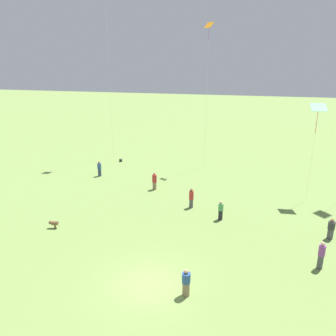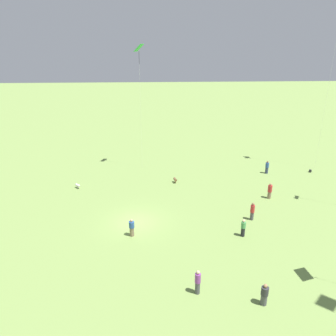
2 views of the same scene
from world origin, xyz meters
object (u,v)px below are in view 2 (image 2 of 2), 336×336
at_px(person_3, 270,191).
at_px(person_6, 198,282).
at_px(dog_1, 78,185).
at_px(person_0, 243,228).
at_px(person_2, 252,211).
at_px(person_1, 267,167).
at_px(person_7, 264,295).
at_px(person_8, 132,228).
at_px(picnic_bag_0, 310,171).
at_px(dog_0, 175,179).
at_px(kite_4, 139,52).

distance_m(person_3, person_6, 16.88).
bearing_deg(dog_1, person_0, 105.80).
bearing_deg(person_2, person_1, -71.80).
xyz_separation_m(person_7, person_8, (8.70, -8.49, 0.03)).
bearing_deg(person_8, person_6, -2.83).
xyz_separation_m(person_7, picnic_bag_0, (-13.65, -22.22, -0.59)).
xyz_separation_m(person_0, person_1, (-7.02, -14.27, 0.03)).
relative_size(person_2, dog_0, 2.43).
distance_m(person_1, person_8, 21.46).
height_order(person_3, dog_0, person_3).
bearing_deg(person_7, dog_1, -86.00).
distance_m(person_0, picnic_bag_0, 19.24).
bearing_deg(person_8, person_7, 10.27).
bearing_deg(dog_1, person_8, 82.61).
relative_size(person_6, person_8, 1.12).
bearing_deg(person_1, person_2, -44.05).
distance_m(person_0, person_7, 7.93).
xyz_separation_m(kite_4, dog_0, (-3.99, 5.42, -14.25)).
height_order(person_1, person_8, person_1).
bearing_deg(person_0, kite_4, 70.46).
xyz_separation_m(person_0, dog_0, (4.91, -11.95, -0.39)).
bearing_deg(picnic_bag_0, person_8, 31.56).
bearing_deg(kite_4, person_0, 91.82).
height_order(person_2, kite_4, kite_4).
bearing_deg(person_2, person_6, 98.62).
xyz_separation_m(kite_4, picnic_bag_0, (-21.72, 3.04, -14.49)).
xyz_separation_m(person_0, person_8, (9.53, -0.60, -0.01)).
distance_m(kite_4, picnic_bag_0, 26.28).
relative_size(kite_4, dog_0, 21.56).
relative_size(person_1, person_8, 1.04).
bearing_deg(picnic_bag_0, person_0, 48.19).
relative_size(person_1, person_3, 0.96).
bearing_deg(person_6, person_0, 73.07).
bearing_deg(dog_1, picnic_bag_0, 146.55).
bearing_deg(person_6, dog_1, 141.97).
bearing_deg(person_7, person_3, -145.83).
height_order(person_6, kite_4, kite_4).
relative_size(kite_4, picnic_bag_0, 39.45).
distance_m(person_6, dog_1, 20.95).
height_order(person_8, dog_1, person_8).
xyz_separation_m(person_3, person_6, (9.73, 13.80, 0.05)).
xyz_separation_m(person_3, picnic_bag_0, (-7.97, -7.19, -0.69)).
relative_size(person_0, dog_1, 2.37).
height_order(person_0, person_7, person_0).
bearing_deg(person_7, person_0, -131.14).
bearing_deg(dog_0, picnic_bag_0, -5.98).
distance_m(person_0, person_2, 3.18).
distance_m(person_3, dog_1, 21.38).
height_order(person_1, dog_0, person_1).
relative_size(kite_4, dog_1, 22.89).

